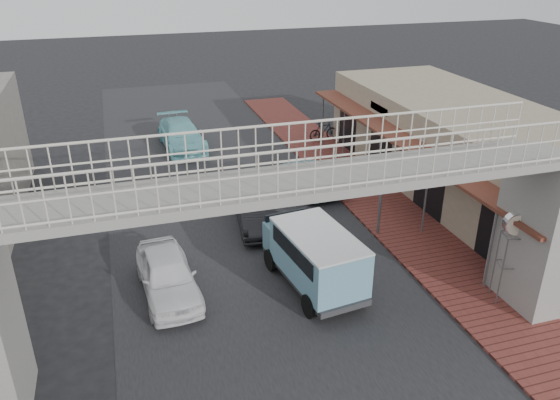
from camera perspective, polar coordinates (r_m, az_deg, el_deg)
ground at (r=19.19m, az=-2.02°, el=-7.79°), size 120.00×120.00×0.00m
road_strip at (r=19.19m, az=-2.02°, el=-7.78°), size 10.00×60.00×0.01m
sidewalk at (r=23.78m, az=11.30°, el=-1.31°), size 3.00×40.00×0.10m
shophouse_row at (r=26.12m, az=19.38°, el=4.81°), size 7.20×18.00×4.00m
footbridge at (r=14.27m, az=2.04°, el=-5.35°), size 16.40×2.40×6.34m
white_hatchback at (r=18.20m, az=-11.67°, el=-7.67°), size 1.98×4.32×1.44m
dark_sedan at (r=22.35m, az=-2.43°, el=-0.48°), size 2.20×4.93×1.57m
angkot_curb at (r=25.67m, az=3.12°, el=2.56°), size 2.65×4.69×1.24m
angkot_far at (r=31.43m, az=-10.26°, el=6.72°), size 2.46×5.36×1.52m
angkot_van at (r=17.89m, az=3.66°, el=-5.43°), size 2.44×4.51×2.11m
motorcycle_near at (r=25.50m, az=5.96°, el=2.04°), size 1.64×1.08×0.82m
motorcycle_far at (r=32.12m, az=4.56°, el=7.20°), size 1.83×0.70×1.07m
street_clock at (r=17.98m, az=23.35°, el=-2.71°), size 0.79×0.72×3.07m
arrow_sign at (r=20.92m, az=13.06°, el=3.34°), size 2.09×1.41×3.46m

